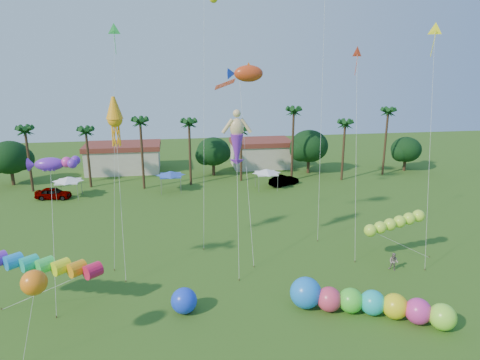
{
  "coord_description": "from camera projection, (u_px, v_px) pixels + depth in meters",
  "views": [
    {
      "loc": [
        -5.24,
        -23.67,
        18.67
      ],
      "look_at": [
        0.0,
        10.0,
        9.0
      ],
      "focal_mm": 32.0,
      "sensor_mm": 36.0,
      "label": 1
    }
  ],
  "objects": [
    {
      "name": "merman_kite",
      "position": [
        237.0,
        141.0,
        39.06
      ],
      "size": [
        2.28,
        5.9,
        13.87
      ],
      "color": "#E7C483",
      "rests_on": "ground"
    },
    {
      "name": "squid_kite",
      "position": [
        115.0,
        120.0,
        36.62
      ],
      "size": [
        1.6,
        4.26,
        15.71
      ],
      "color": "#FFA014",
      "rests_on": "ground"
    },
    {
      "name": "tent_row",
      "position": [
        171.0,
        174.0,
        61.27
      ],
      "size": [
        31.0,
        4.0,
        0.6
      ],
      "color": "white",
      "rests_on": "ground"
    },
    {
      "name": "car_a",
      "position": [
        53.0,
        193.0,
        58.99
      ],
      "size": [
        4.94,
        2.51,
        1.61
      ],
      "primitive_type": "imported",
      "rotation": [
        0.0,
        0.0,
        1.44
      ],
      "color": "#4C4C54",
      "rests_on": "ground"
    },
    {
      "name": "delta_kite_red",
      "position": [
        357.0,
        56.0,
        40.06
      ],
      "size": [
        1.43,
        4.99,
        19.84
      ],
      "color": "#FA401B",
      "rests_on": "ground"
    },
    {
      "name": "car_b",
      "position": [
        284.0,
        180.0,
        65.36
      ],
      "size": [
        5.02,
        3.61,
        1.57
      ],
      "primitive_type": "imported",
      "rotation": [
        0.0,
        0.0,
        2.03
      ],
      "color": "#4C4C54",
      "rests_on": "ground"
    },
    {
      "name": "orange_ball_kite",
      "position": [
        34.0,
        283.0,
        26.07
      ],
      "size": [
        2.22,
        1.76,
        6.31
      ],
      "color": "orange",
      "rests_on": "ground"
    },
    {
      "name": "delta_kite_green",
      "position": [
        114.0,
        35.0,
        36.49
      ],
      "size": [
        1.89,
        3.29,
        21.63
      ],
      "color": "#32D54D",
      "rests_on": "ground"
    },
    {
      "name": "tree_line",
      "position": [
        230.0,
        151.0,
        69.55
      ],
      "size": [
        69.46,
        8.91,
        11.0
      ],
      "color": "#3A2819",
      "rests_on": "ground"
    },
    {
      "name": "caterpillar_inflatable",
      "position": [
        363.0,
        302.0,
        32.14
      ],
      "size": [
        11.4,
        6.81,
        2.44
      ],
      "rotation": [
        0.0,
        0.0,
        -0.43
      ],
      "color": "#DE3A5D",
      "rests_on": "ground"
    },
    {
      "name": "buildings_row",
      "position": [
        188.0,
        158.0,
        74.9
      ],
      "size": [
        35.0,
        7.0,
        4.0
      ],
      "color": "beige",
      "rests_on": "ground"
    },
    {
      "name": "rainbow_tube",
      "position": [
        64.0,
        273.0,
        32.1
      ],
      "size": [
        9.05,
        5.22,
        3.78
      ],
      "color": "#D41744",
      "rests_on": "ground"
    },
    {
      "name": "ground",
      "position": [
        263.0,
        351.0,
        28.37
      ],
      "size": [
        160.0,
        160.0,
        0.0
      ],
      "primitive_type": "plane",
      "color": "#285116",
      "rests_on": "ground"
    },
    {
      "name": "delta_kite_yellow",
      "position": [
        435.0,
        34.0,
        36.67
      ],
      "size": [
        1.19,
        3.87,
        21.71
      ],
      "color": "#FFFA1A",
      "rests_on": "ground"
    },
    {
      "name": "fish_kite",
      "position": [
        249.0,
        74.0,
        40.6
      ],
      "size": [
        4.4,
        7.05,
        18.21
      ],
      "color": "red",
      "rests_on": "ground"
    },
    {
      "name": "lobster_kite",
      "position": [
        50.0,
        164.0,
        32.53
      ],
      "size": [
        4.08,
        5.18,
        11.69
      ],
      "color": "purple",
      "rests_on": "ground"
    },
    {
      "name": "spectator_b",
      "position": [
        394.0,
        262.0,
        38.98
      ],
      "size": [
        1.03,
        1.02,
        1.68
      ],
      "primitive_type": "imported",
      "rotation": [
        0.0,
        0.0,
        -0.76
      ],
      "color": "gray",
      "rests_on": "ground"
    },
    {
      "name": "blue_ball",
      "position": [
        184.0,
        301.0,
        32.43
      ],
      "size": [
        1.98,
        1.98,
        1.98
      ],
      "primitive_type": "sphere",
      "color": "blue",
      "rests_on": "ground"
    },
    {
      "name": "green_worm",
      "position": [
        370.0,
        230.0,
        40.39
      ],
      "size": [
        9.39,
        3.2,
        3.76
      ],
      "color": "#B6F536",
      "rests_on": "ground"
    }
  ]
}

